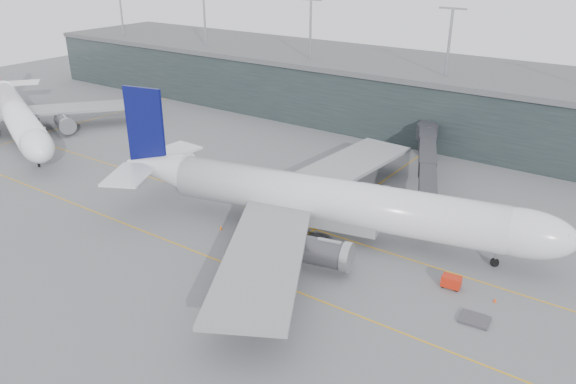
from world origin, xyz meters
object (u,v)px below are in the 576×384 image
Objects in this scene: jet_bridge at (440,157)px; gse_cart at (451,281)px; second_aircraft at (17,116)px; main_aircraft at (328,201)px.

jet_bridge is 35.89m from gse_cart.
main_aircraft is at bearing 23.06° from second_aircraft.
second_aircraft is at bearing 172.79° from gse_cart.
jet_bridge reaches higher than gse_cart.
main_aircraft is at bearing -125.00° from jet_bridge.
main_aircraft is 1.60× the size of jet_bridge.
second_aircraft is 104.88m from gse_cart.
jet_bridge is at bearing 65.10° from main_aircraft.
second_aircraft is (-83.69, -0.11, -0.48)m from main_aircraft.
main_aircraft reaches higher than gse_cart.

